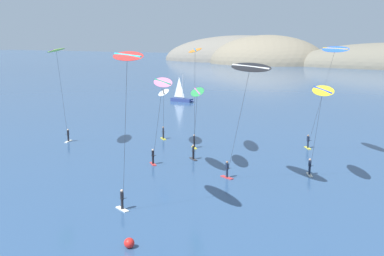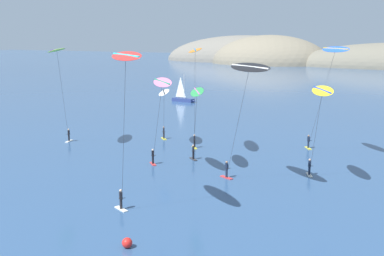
{
  "view_description": "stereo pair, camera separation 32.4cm",
  "coord_description": "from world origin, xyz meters",
  "px_view_note": "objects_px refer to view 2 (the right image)",
  "views": [
    {
      "loc": [
        28.88,
        -19.23,
        13.93
      ],
      "look_at": [
        6.59,
        28.27,
        3.62
      ],
      "focal_mm": 45.0,
      "sensor_mm": 36.0,
      "label": 1
    },
    {
      "loc": [
        29.17,
        -19.09,
        13.93
      ],
      "look_at": [
        6.59,
        28.27,
        3.62
      ],
      "focal_mm": 45.0,
      "sensor_mm": 36.0,
      "label": 2
    }
  ],
  "objects_px": {
    "kitesurfer_red": "(125,68)",
    "kitesurfer_black": "(248,76)",
    "kitesurfer_orange": "(195,57)",
    "kitesurfer_pink": "(161,89)",
    "kitesurfer_blue": "(333,59)",
    "marker_buoy": "(127,243)",
    "sailboat_near": "(184,99)",
    "kitesurfer_white": "(164,96)",
    "kitesurfer_green": "(197,97)",
    "kitesurfer_yellow": "(321,98)",
    "kitesurfer_lime": "(58,57)"
  },
  "relations": [
    {
      "from": "kitesurfer_blue",
      "to": "kitesurfer_white",
      "type": "distance_m",
      "value": 20.68
    },
    {
      "from": "kitesurfer_pink",
      "to": "kitesurfer_lime",
      "type": "distance_m",
      "value": 17.63
    },
    {
      "from": "sailboat_near",
      "to": "kitesurfer_green",
      "type": "distance_m",
      "value": 51.31
    },
    {
      "from": "kitesurfer_pink",
      "to": "kitesurfer_white",
      "type": "height_order",
      "value": "kitesurfer_pink"
    },
    {
      "from": "kitesurfer_pink",
      "to": "kitesurfer_white",
      "type": "bearing_deg",
      "value": 117.73
    },
    {
      "from": "kitesurfer_green",
      "to": "kitesurfer_white",
      "type": "bearing_deg",
      "value": 134.95
    },
    {
      "from": "kitesurfer_orange",
      "to": "kitesurfer_lime",
      "type": "bearing_deg",
      "value": -168.71
    },
    {
      "from": "marker_buoy",
      "to": "kitesurfer_green",
      "type": "bearing_deg",
      "value": 101.25
    },
    {
      "from": "marker_buoy",
      "to": "kitesurfer_blue",
      "type": "bearing_deg",
      "value": 75.43
    },
    {
      "from": "kitesurfer_pink",
      "to": "kitesurfer_orange",
      "type": "height_order",
      "value": "kitesurfer_orange"
    },
    {
      "from": "kitesurfer_black",
      "to": "marker_buoy",
      "type": "bearing_deg",
      "value": -100.81
    },
    {
      "from": "kitesurfer_lime",
      "to": "kitesurfer_yellow",
      "type": "distance_m",
      "value": 31.68
    },
    {
      "from": "kitesurfer_blue",
      "to": "kitesurfer_green",
      "type": "xyz_separation_m",
      "value": [
        -11.5,
        -10.67,
        -3.64
      ]
    },
    {
      "from": "kitesurfer_blue",
      "to": "kitesurfer_black",
      "type": "bearing_deg",
      "value": -108.38
    },
    {
      "from": "kitesurfer_orange",
      "to": "kitesurfer_black",
      "type": "height_order",
      "value": "kitesurfer_orange"
    },
    {
      "from": "kitesurfer_orange",
      "to": "kitesurfer_pink",
      "type": "bearing_deg",
      "value": -89.15
    },
    {
      "from": "kitesurfer_pink",
      "to": "kitesurfer_red",
      "type": "distance_m",
      "value": 12.45
    },
    {
      "from": "sailboat_near",
      "to": "kitesurfer_red",
      "type": "height_order",
      "value": "kitesurfer_red"
    },
    {
      "from": "kitesurfer_pink",
      "to": "kitesurfer_orange",
      "type": "xyz_separation_m",
      "value": [
        -0.12,
        8.02,
        2.78
      ]
    },
    {
      "from": "kitesurfer_pink",
      "to": "kitesurfer_green",
      "type": "xyz_separation_m",
      "value": [
        2.4,
        3.04,
        -0.99
      ]
    },
    {
      "from": "kitesurfer_green",
      "to": "kitesurfer_white",
      "type": "relative_size",
      "value": 1.2
    },
    {
      "from": "kitesurfer_white",
      "to": "marker_buoy",
      "type": "bearing_deg",
      "value": -66.0
    },
    {
      "from": "kitesurfer_red",
      "to": "kitesurfer_yellow",
      "type": "distance_m",
      "value": 19.18
    },
    {
      "from": "kitesurfer_white",
      "to": "kitesurfer_orange",
      "type": "bearing_deg",
      "value": -30.44
    },
    {
      "from": "kitesurfer_red",
      "to": "kitesurfer_lime",
      "type": "bearing_deg",
      "value": 141.28
    },
    {
      "from": "kitesurfer_yellow",
      "to": "sailboat_near",
      "type": "bearing_deg",
      "value": 129.11
    },
    {
      "from": "kitesurfer_lime",
      "to": "kitesurfer_yellow",
      "type": "relative_size",
      "value": 1.32
    },
    {
      "from": "kitesurfer_red",
      "to": "kitesurfer_green",
      "type": "distance_m",
      "value": 15.18
    },
    {
      "from": "sailboat_near",
      "to": "kitesurfer_white",
      "type": "xyz_separation_m",
      "value": [
        15.3,
        -36.47,
        5.62
      ]
    },
    {
      "from": "kitesurfer_pink",
      "to": "kitesurfer_black",
      "type": "height_order",
      "value": "kitesurfer_black"
    },
    {
      "from": "kitesurfer_green",
      "to": "kitesurfer_yellow",
      "type": "distance_m",
      "value": 12.34
    },
    {
      "from": "kitesurfer_blue",
      "to": "kitesurfer_black",
      "type": "relative_size",
      "value": 1.1
    },
    {
      "from": "kitesurfer_green",
      "to": "kitesurfer_white",
      "type": "height_order",
      "value": "kitesurfer_green"
    },
    {
      "from": "kitesurfer_black",
      "to": "kitesurfer_red",
      "type": "bearing_deg",
      "value": -117.26
    },
    {
      "from": "kitesurfer_orange",
      "to": "kitesurfer_yellow",
      "type": "height_order",
      "value": "kitesurfer_orange"
    },
    {
      "from": "sailboat_near",
      "to": "kitesurfer_green",
      "type": "bearing_deg",
      "value": -62.14
    },
    {
      "from": "kitesurfer_yellow",
      "to": "kitesurfer_white",
      "type": "height_order",
      "value": "kitesurfer_yellow"
    },
    {
      "from": "sailboat_near",
      "to": "kitesurfer_white",
      "type": "height_order",
      "value": "kitesurfer_white"
    },
    {
      "from": "kitesurfer_white",
      "to": "marker_buoy",
      "type": "height_order",
      "value": "kitesurfer_white"
    },
    {
      "from": "kitesurfer_blue",
      "to": "kitesurfer_pink",
      "type": "bearing_deg",
      "value": -135.4
    },
    {
      "from": "kitesurfer_yellow",
      "to": "kitesurfer_white",
      "type": "distance_m",
      "value": 22.3
    },
    {
      "from": "kitesurfer_green",
      "to": "kitesurfer_orange",
      "type": "bearing_deg",
      "value": 116.85
    },
    {
      "from": "sailboat_near",
      "to": "kitesurfer_white",
      "type": "relative_size",
      "value": 0.83
    },
    {
      "from": "sailboat_near",
      "to": "kitesurfer_blue",
      "type": "xyz_separation_m",
      "value": [
        35.25,
        -34.27,
        10.6
      ]
    },
    {
      "from": "kitesurfer_red",
      "to": "kitesurfer_black",
      "type": "distance_m",
      "value": 12.23
    },
    {
      "from": "kitesurfer_yellow",
      "to": "kitesurfer_pink",
      "type": "bearing_deg",
      "value": -166.2
    },
    {
      "from": "kitesurfer_white",
      "to": "kitesurfer_green",
      "type": "bearing_deg",
      "value": -45.05
    },
    {
      "from": "kitesurfer_pink",
      "to": "kitesurfer_black",
      "type": "xyz_separation_m",
      "value": [
        9.09,
        -0.78,
        1.72
      ]
    },
    {
      "from": "kitesurfer_red",
      "to": "kitesurfer_yellow",
      "type": "relative_size",
      "value": 1.37
    },
    {
      "from": "kitesurfer_lime",
      "to": "kitesurfer_orange",
      "type": "height_order",
      "value": "kitesurfer_orange"
    }
  ]
}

